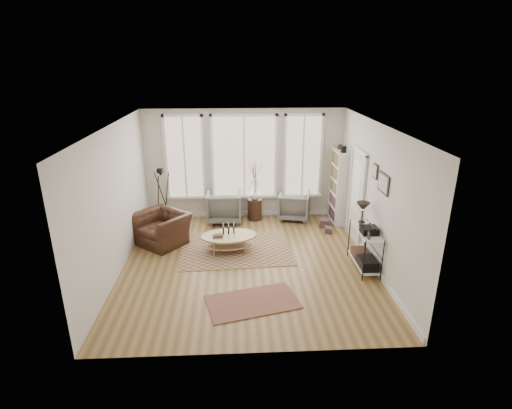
{
  "coord_description": "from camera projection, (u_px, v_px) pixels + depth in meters",
  "views": [
    {
      "loc": [
        -0.22,
        -7.51,
        4.09
      ],
      "look_at": [
        0.2,
        0.6,
        1.1
      ],
      "focal_mm": 28.0,
      "sensor_mm": 36.0,
      "label": 1
    }
  ],
  "objects": [
    {
      "name": "rug_main",
      "position": [
        236.0,
        249.0,
        9.08
      ],
      "size": [
        2.58,
        2.0,
        0.01
      ],
      "primitive_type": "cube",
      "rotation": [
        0.0,
        0.0,
        0.06
      ],
      "color": "brown",
      "rests_on": "ground"
    },
    {
      "name": "armchair_right",
      "position": [
        294.0,
        206.0,
        10.69
      ],
      "size": [
        0.96,
        0.97,
        0.74
      ],
      "primitive_type": "imported",
      "rotation": [
        0.0,
        0.0,
        2.91
      ],
      "color": "slate",
      "rests_on": "ground"
    },
    {
      "name": "coffee_table",
      "position": [
        228.0,
        239.0,
        8.89
      ],
      "size": [
        1.3,
        0.89,
        0.57
      ],
      "color": "tan",
      "rests_on": "ground"
    },
    {
      "name": "wall_art",
      "position": [
        381.0,
        180.0,
        7.69
      ],
      "size": [
        0.04,
        0.88,
        0.44
      ],
      "color": "black",
      "rests_on": "ground"
    },
    {
      "name": "vase",
      "position": [
        255.0,
        194.0,
        10.53
      ],
      "size": [
        0.29,
        0.29,
        0.28
      ],
      "primitive_type": "imported",
      "rotation": [
        0.0,
        0.0,
        0.09
      ],
      "color": "silver",
      "rests_on": "side_table"
    },
    {
      "name": "low_shelf",
      "position": [
        365.0,
        245.0,
        8.12
      ],
      "size": [
        0.38,
        1.08,
        1.3
      ],
      "color": "white",
      "rests_on": "ground"
    },
    {
      "name": "accent_chair",
      "position": [
        162.0,
        228.0,
        9.27
      ],
      "size": [
        1.5,
        1.48,
        0.73
      ],
      "primitive_type": "imported",
      "rotation": [
        0.0,
        0.0,
        -0.69
      ],
      "color": "#391F15",
      "rests_on": "ground"
    },
    {
      "name": "book_stack_near",
      "position": [
        325.0,
        223.0,
        10.29
      ],
      "size": [
        0.33,
        0.37,
        0.2
      ],
      "primitive_type": "cube",
      "rotation": [
        0.0,
        0.0,
        -0.33
      ],
      "color": "brown",
      "rests_on": "ground"
    },
    {
      "name": "rug_runner",
      "position": [
        253.0,
        302.0,
        7.09
      ],
      "size": [
        1.76,
        1.26,
        0.01
      ],
      "primitive_type": "cube",
      "rotation": [
        0.0,
        0.0,
        0.26
      ],
      "color": "maroon",
      "rests_on": "ground"
    },
    {
      "name": "tripod_camera",
      "position": [
        163.0,
        200.0,
        10.14
      ],
      "size": [
        0.53,
        0.53,
        1.51
      ],
      "color": "black",
      "rests_on": "ground"
    },
    {
      "name": "armchair_left",
      "position": [
        224.0,
        206.0,
        10.52
      ],
      "size": [
        0.9,
        0.92,
        0.83
      ],
      "primitive_type": "imported",
      "rotation": [
        0.0,
        0.0,
        3.13
      ],
      "color": "slate",
      "rests_on": "ground"
    },
    {
      "name": "room",
      "position": [
        249.0,
        199.0,
        8.0
      ],
      "size": [
        5.5,
        5.54,
        2.9
      ],
      "color": "olive",
      "rests_on": "ground"
    },
    {
      "name": "bookcase",
      "position": [
        339.0,
        187.0,
        10.34
      ],
      "size": [
        0.31,
        0.85,
        2.06
      ],
      "color": "white",
      "rests_on": "ground"
    },
    {
      "name": "side_table",
      "position": [
        255.0,
        192.0,
        10.5
      ],
      "size": [
        0.38,
        0.38,
        1.6
      ],
      "color": "#391F15",
      "rests_on": "ground"
    },
    {
      "name": "book_stack_far",
      "position": [
        328.0,
        230.0,
        9.92
      ],
      "size": [
        0.22,
        0.26,
        0.14
      ],
      "primitive_type": "cube",
      "rotation": [
        0.0,
        0.0,
        -0.25
      ],
      "color": "brown",
      "rests_on": "ground"
    },
    {
      "name": "bay_window",
      "position": [
        244.0,
        159.0,
        10.45
      ],
      "size": [
        4.14,
        0.12,
        2.24
      ],
      "color": "tan",
      "rests_on": "ground"
    },
    {
      "name": "door",
      "position": [
        356.0,
        194.0,
        9.28
      ],
      "size": [
        0.09,
        1.06,
        2.22
      ],
      "color": "silver",
      "rests_on": "ground"
    }
  ]
}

